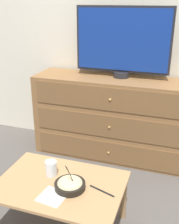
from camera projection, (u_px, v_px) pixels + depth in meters
ground_plane at (131, 145)px, 3.15m from camera, size 12.00×12.00×0.00m
wall_back at (139, 24)px, 2.68m from camera, size 12.00×0.05×2.60m
dresser at (115, 118)px, 2.82m from camera, size 1.61×0.45×0.82m
tv at (123, 42)px, 2.59m from camera, size 0.89×0.15×0.65m
coffee_table at (60, 190)px, 1.89m from camera, size 0.85×0.58×0.39m
takeout_bowl at (70, 184)px, 1.81m from camera, size 0.20×0.20×0.19m
drink_cup at (51, 169)px, 1.94m from camera, size 0.08×0.08×0.11m
napkin at (53, 197)px, 1.74m from camera, size 0.18×0.18×0.00m
knife at (102, 191)px, 1.79m from camera, size 0.18×0.07×0.01m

